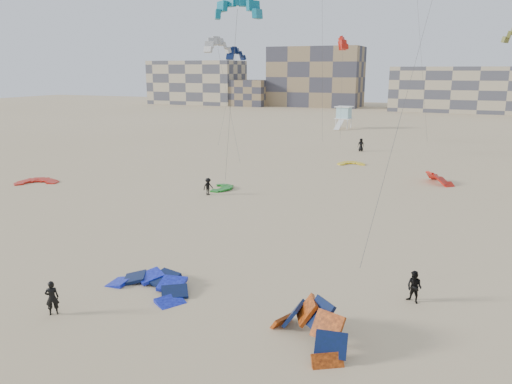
% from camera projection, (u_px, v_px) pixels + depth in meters
% --- Properties ---
extents(ground, '(320.00, 320.00, 0.00)m').
position_uv_depth(ground, '(152.00, 293.00, 25.85)').
color(ground, '#CDB489').
rests_on(ground, ground).
extents(kite_ground_blue, '(5.59, 5.78, 1.90)m').
position_uv_depth(kite_ground_blue, '(151.00, 289.00, 26.32)').
color(kite_ground_blue, '#1E35EA').
rests_on(kite_ground_blue, ground).
extents(kite_ground_orange, '(6.02, 6.00, 4.23)m').
position_uv_depth(kite_ground_orange, '(308.00, 342.00, 21.19)').
color(kite_ground_orange, '#FF6214').
rests_on(kite_ground_orange, ground).
extents(kite_ground_red, '(5.31, 5.38, 0.86)m').
position_uv_depth(kite_ground_red, '(37.00, 183.00, 50.97)').
color(kite_ground_red, '#D43100').
rests_on(kite_ground_red, ground).
extents(kite_ground_green, '(3.76, 3.62, 0.67)m').
position_uv_depth(kite_ground_green, '(222.00, 189.00, 48.45)').
color(kite_ground_green, '#177C1E').
rests_on(kite_ground_green, ground).
extents(kite_ground_red_far, '(5.00, 4.92, 3.42)m').
position_uv_depth(kite_ground_red_far, '(439.00, 183.00, 50.89)').
color(kite_ground_red_far, '#D43100').
rests_on(kite_ground_red_far, ground).
extents(kite_ground_yellow, '(3.86, 3.96, 0.67)m').
position_uv_depth(kite_ground_yellow, '(351.00, 164.00, 60.86)').
color(kite_ground_yellow, yellow).
rests_on(kite_ground_yellow, ground).
extents(kitesurfer_main, '(0.73, 0.72, 1.69)m').
position_uv_depth(kitesurfer_main, '(52.00, 298.00, 23.43)').
color(kitesurfer_main, black).
rests_on(kitesurfer_main, ground).
extents(kitesurfer_b, '(0.99, 0.90, 1.64)m').
position_uv_depth(kitesurfer_b, '(414.00, 287.00, 24.65)').
color(kitesurfer_b, black).
rests_on(kitesurfer_b, ground).
extents(kitesurfer_c, '(1.01, 1.19, 1.59)m').
position_uv_depth(kitesurfer_c, '(208.00, 186.00, 45.91)').
color(kitesurfer_c, black).
rests_on(kitesurfer_c, ground).
extents(kitesurfer_e, '(0.91, 0.60, 1.82)m').
position_uv_depth(kitesurfer_e, '(361.00, 145.00, 70.48)').
color(kitesurfer_e, black).
rests_on(kitesurfer_e, ground).
extents(kite_fly_teal_a, '(5.23, 5.59, 16.09)m').
position_uv_depth(kite_fly_teal_a, '(237.00, 9.00, 39.48)').
color(kite_fly_teal_a, '#157989').
rests_on(kite_fly_teal_a, ground).
extents(kite_fly_grey, '(9.20, 10.52, 14.50)m').
position_uv_depth(kite_fly_grey, '(218.00, 47.00, 62.52)').
color(kite_fly_grey, silver).
rests_on(kite_fly_grey, ground).
extents(kite_fly_navy, '(4.49, 10.99, 13.86)m').
position_uv_depth(kite_fly_navy, '(236.00, 55.00, 74.56)').
color(kite_fly_navy, '#091345').
rests_on(kite_fly_navy, ground).
extents(kite_fly_red, '(4.75, 4.70, 15.33)m').
position_uv_depth(kite_fly_red, '(343.00, 44.00, 74.70)').
color(kite_fly_red, '#D43100').
rests_on(kite_fly_red, ground).
extents(lifeguard_tower_far, '(3.31, 6.01, 4.29)m').
position_uv_depth(lifeguard_tower_far, '(344.00, 117.00, 97.60)').
color(lifeguard_tower_far, white).
rests_on(lifeguard_tower_far, ground).
extents(condo_west_a, '(30.00, 15.00, 14.00)m').
position_uv_depth(condo_west_a, '(197.00, 83.00, 166.86)').
color(condo_west_a, tan).
rests_on(condo_west_a, ground).
extents(condo_west_b, '(28.00, 14.00, 18.00)m').
position_uv_depth(condo_west_b, '(316.00, 77.00, 154.97)').
color(condo_west_b, '#887152').
rests_on(condo_west_b, ground).
extents(condo_mid, '(32.00, 16.00, 12.00)m').
position_uv_depth(condo_mid, '(452.00, 89.00, 137.11)').
color(condo_mid, tan).
rests_on(condo_mid, ground).
extents(condo_fill_left, '(12.00, 10.00, 8.00)m').
position_uv_depth(condo_fill_left, '(249.00, 93.00, 158.29)').
color(condo_fill_left, '#887152').
rests_on(condo_fill_left, ground).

